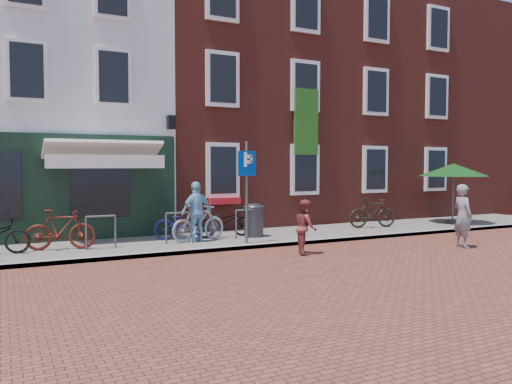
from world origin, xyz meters
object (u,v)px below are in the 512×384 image
woman (463,216)px  bicycle_5 (372,213)px  bicycle_4 (225,222)px  litter_bin (254,218)px  bicycle_3 (199,223)px  cafe_person (197,212)px  boy (306,227)px  parking_sign (247,178)px  parasol (454,168)px  bicycle_1 (60,230)px  bicycle_2 (184,223)px

woman → bicycle_5: size_ratio=1.01×
bicycle_4 → bicycle_5: bearing=-94.5°
litter_bin → bicycle_3: (-1.71, -0.09, -0.04)m
bicycle_3 → bicycle_5: same height
litter_bin → woman: 5.63m
cafe_person → bicycle_4: (1.01, 0.47, -0.37)m
litter_bin → boy: size_ratio=0.77×
litter_bin → parking_sign: 1.72m
parasol → litter_bin: bearing=179.2°
bicycle_3 → parasol: bearing=-102.7°
litter_bin → bicycle_4: bearing=161.0°
litter_bin → bicycle_1: (-5.21, 0.06, -0.04)m
bicycle_3 → woman: bearing=-133.1°
litter_bin → parking_sign: parking_sign is taller
bicycle_1 → bicycle_2: (3.26, 0.35, -0.05)m
parking_sign → bicycle_1: size_ratio=1.63×
bicycle_1 → bicycle_4: 4.42m
parking_sign → boy: 2.14m
woman → cafe_person: (-6.10, 3.43, 0.08)m
woman → bicycle_3: size_ratio=1.01×
bicycle_2 → bicycle_4: bearing=-87.9°
woman → bicycle_1: size_ratio=1.01×
boy → cafe_person: (-1.90, 2.42, 0.25)m
boy → bicycle_1: bearing=86.2°
bicycle_2 → parking_sign: bearing=-130.2°
litter_bin → boy: bearing=-87.8°
bicycle_3 → bicycle_5: size_ratio=1.00×
woman → bicycle_1: bearing=77.6°
bicycle_4 → bicycle_5: bicycle_5 is taller
litter_bin → bicycle_1: 5.21m
parasol → cafe_person: (-9.65, -0.09, -1.16)m
bicycle_2 → bicycle_5: 6.37m
bicycle_5 → boy: bearing=135.4°
parking_sign → boy: size_ratio=2.02×
woman → bicycle_3: (-6.01, 3.54, -0.24)m
bicycle_5 → bicycle_1: bearing=103.3°
boy → bicycle_3: (-1.81, 2.54, -0.07)m
litter_bin → boy: 2.62m
boy → parasol: bearing=-49.1°
boy → bicycle_5: size_ratio=0.81×
parking_sign → litter_bin: bearing=54.9°
litter_bin → bicycle_4: litter_bin is taller
boy → bicycle_2: bearing=57.0°
boy → bicycle_3: 3.12m
boy → bicycle_5: 5.10m
boy → bicycle_3: boy is taller
bicycle_1 → bicycle_4: bicycle_1 is taller
boy → bicycle_2: size_ratio=0.78×
parking_sign → bicycle_5: bearing=12.4°
litter_bin → parasol: bearing=-0.8°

